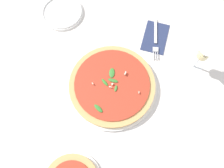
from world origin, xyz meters
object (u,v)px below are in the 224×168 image
object	(u,v)px
pizza_arugula_main	(112,85)
wine_glass	(205,53)
side_plate_white	(62,12)
fork	(156,38)

from	to	relation	value
pizza_arugula_main	wine_glass	size ratio (longest dim) A/B	2.18
pizza_arugula_main	wine_glass	distance (m)	0.36
side_plate_white	pizza_arugula_main	bearing A→B (deg)	66.68
pizza_arugula_main	fork	xyz separation A→B (m)	(-0.29, 0.03, -0.01)
pizza_arugula_main	fork	bearing A→B (deg)	173.50
fork	pizza_arugula_main	bearing A→B (deg)	-36.71
pizza_arugula_main	wine_glass	xyz separation A→B (m)	(-0.26, 0.23, 0.10)
wine_glass	side_plate_white	distance (m)	0.63
wine_glass	side_plate_white	bearing A→B (deg)	-81.10
fork	side_plate_white	world-z (taller)	side_plate_white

